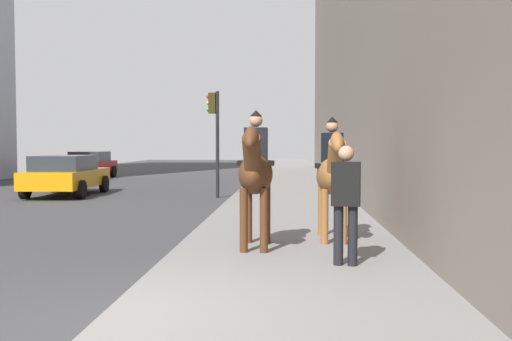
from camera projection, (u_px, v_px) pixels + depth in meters
name	position (u px, v px, depth m)	size (l,w,h in m)	color
sidewalk_slab	(292.00, 327.00, 5.55)	(120.00, 3.85, 0.12)	slate
mounted_horse_near	(255.00, 172.00, 9.36)	(2.15, 0.61, 2.29)	#4C2B16
mounted_horse_far	(333.00, 173.00, 10.11)	(2.15, 0.60, 2.21)	brown
pedestrian_greeting	(346.00, 197.00, 8.05)	(0.32, 0.44, 1.70)	black
car_near_lane	(89.00, 165.00, 30.46)	(4.32, 2.11, 1.44)	maroon
car_mid_lane	(66.00, 174.00, 20.29)	(4.41, 2.23, 1.44)	orange
traffic_light_near_curb	(215.00, 126.00, 19.41)	(0.20, 0.44, 3.63)	black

